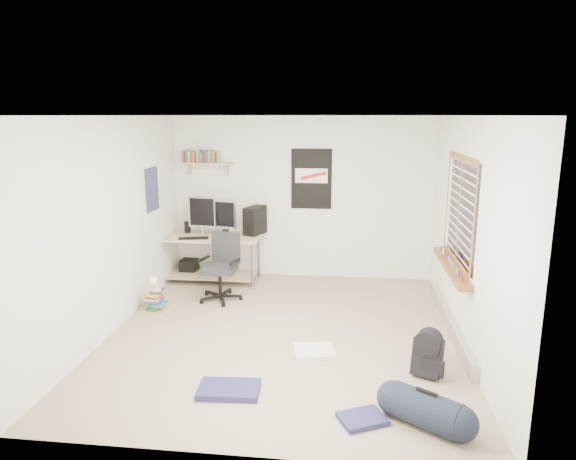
# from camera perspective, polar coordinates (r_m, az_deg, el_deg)

# --- Properties ---
(floor) EXTENTS (4.00, 4.50, 0.01)m
(floor) POSITION_cam_1_polar(r_m,az_deg,el_deg) (6.15, -0.49, -11.41)
(floor) COLOR gray
(floor) RESTS_ON ground
(ceiling) EXTENTS (4.00, 4.50, 0.01)m
(ceiling) POSITION_cam_1_polar(r_m,az_deg,el_deg) (5.62, -0.54, 12.66)
(ceiling) COLOR white
(ceiling) RESTS_ON ground
(back_wall) EXTENTS (4.00, 0.01, 2.50)m
(back_wall) POSITION_cam_1_polar(r_m,az_deg,el_deg) (7.96, 1.52, 3.58)
(back_wall) COLOR silver
(back_wall) RESTS_ON ground
(left_wall) EXTENTS (0.01, 4.50, 2.50)m
(left_wall) POSITION_cam_1_polar(r_m,az_deg,el_deg) (6.33, -18.85, 0.53)
(left_wall) COLOR silver
(left_wall) RESTS_ON ground
(right_wall) EXTENTS (0.01, 4.50, 2.50)m
(right_wall) POSITION_cam_1_polar(r_m,az_deg,el_deg) (5.86, 19.33, -0.43)
(right_wall) COLOR silver
(right_wall) RESTS_ON ground
(desk) EXTENTS (1.70, 1.23, 0.71)m
(desk) POSITION_cam_1_polar(r_m,az_deg,el_deg) (7.94, -8.73, -3.12)
(desk) COLOR tan
(desk) RESTS_ON floor
(monitor_left) EXTENTS (0.44, 0.17, 0.47)m
(monitor_left) POSITION_cam_1_polar(r_m,az_deg,el_deg) (7.88, -9.49, 1.09)
(monitor_left) COLOR #ACABB1
(monitor_left) RESTS_ON desk
(monitor_right) EXTENTS (0.40, 0.21, 0.43)m
(monitor_right) POSITION_cam_1_polar(r_m,az_deg,el_deg) (7.78, -7.11, 0.83)
(monitor_right) COLOR #939498
(monitor_right) RESTS_ON desk
(pc_tower) EXTENTS (0.32, 0.46, 0.43)m
(pc_tower) POSITION_cam_1_polar(r_m,az_deg,el_deg) (7.86, -3.69, 1.05)
(pc_tower) COLOR black
(pc_tower) RESTS_ON desk
(keyboard) EXTENTS (0.46, 0.25, 0.02)m
(keyboard) POSITION_cam_1_polar(r_m,az_deg,el_deg) (7.71, -10.46, -0.93)
(keyboard) COLOR black
(keyboard) RESTS_ON desk
(speaker_left) EXTENTS (0.12, 0.12, 0.18)m
(speaker_left) POSITION_cam_1_polar(r_m,az_deg,el_deg) (8.10, -11.11, 0.28)
(speaker_left) COLOR black
(speaker_left) RESTS_ON desk
(speaker_right) EXTENTS (0.10, 0.10, 0.17)m
(speaker_right) POSITION_cam_1_polar(r_m,az_deg,el_deg) (7.49, -6.95, -0.62)
(speaker_right) COLOR black
(speaker_right) RESTS_ON desk
(office_chair) EXTENTS (0.74, 0.74, 0.93)m
(office_chair) POSITION_cam_1_polar(r_m,az_deg,el_deg) (7.10, -7.62, -3.95)
(office_chair) COLOR #252527
(office_chair) RESTS_ON floor
(wall_shelf) EXTENTS (0.80, 0.22, 0.24)m
(wall_shelf) POSITION_cam_1_polar(r_m,az_deg,el_deg) (8.04, -8.96, 7.33)
(wall_shelf) COLOR tan
(wall_shelf) RESTS_ON back_wall
(poster_back_wall) EXTENTS (0.62, 0.03, 0.92)m
(poster_back_wall) POSITION_cam_1_polar(r_m,az_deg,el_deg) (7.88, 2.61, 5.69)
(poster_back_wall) COLOR black
(poster_back_wall) RESTS_ON back_wall
(poster_left_wall) EXTENTS (0.02, 0.42, 0.60)m
(poster_left_wall) POSITION_cam_1_polar(r_m,az_deg,el_deg) (7.36, -14.87, 4.39)
(poster_left_wall) COLOR navy
(poster_left_wall) RESTS_ON left_wall
(window) EXTENTS (0.10, 1.50, 1.26)m
(window) POSITION_cam_1_polar(r_m,az_deg,el_deg) (6.10, 18.37, 2.04)
(window) COLOR brown
(window) RESTS_ON right_wall
(baseboard_heater) EXTENTS (0.08, 2.50, 0.18)m
(baseboard_heater) POSITION_cam_1_polar(r_m,az_deg,el_deg) (6.47, 17.57, -9.87)
(baseboard_heater) COLOR #B7B2A8
(baseboard_heater) RESTS_ON floor
(backpack) EXTENTS (0.34, 0.31, 0.36)m
(backpack) POSITION_cam_1_polar(r_m,az_deg,el_deg) (5.33, 15.23, -13.46)
(backpack) COLOR black
(backpack) RESTS_ON floor
(duffel_bag) EXTENTS (0.41, 0.41, 0.59)m
(duffel_bag) POSITION_cam_1_polar(r_m,az_deg,el_deg) (4.59, 15.02, -18.84)
(duffel_bag) COLOR black
(duffel_bag) RESTS_ON floor
(tshirt) EXTENTS (0.50, 0.44, 0.04)m
(tshirt) POSITION_cam_1_polar(r_m,az_deg,el_deg) (5.69, 2.94, -13.26)
(tshirt) COLOR silver
(tshirt) RESTS_ON floor
(jeans_a) EXTENTS (0.58, 0.39, 0.06)m
(jeans_a) POSITION_cam_1_polar(r_m,az_deg,el_deg) (4.98, -6.56, -17.21)
(jeans_a) COLOR #22244D
(jeans_a) RESTS_ON floor
(jeans_b) EXTENTS (0.46, 0.42, 0.05)m
(jeans_b) POSITION_cam_1_polar(r_m,az_deg,el_deg) (4.61, 8.28, -20.05)
(jeans_b) COLOR navy
(jeans_b) RESTS_ON floor
(book_stack) EXTENTS (0.45, 0.38, 0.29)m
(book_stack) POSITION_cam_1_polar(r_m,az_deg,el_deg) (6.98, -14.46, -7.47)
(book_stack) COLOR brown
(book_stack) RESTS_ON floor
(desk_lamp) EXTENTS (0.18, 0.25, 0.22)m
(desk_lamp) POSITION_cam_1_polar(r_m,az_deg,el_deg) (6.88, -14.47, -5.74)
(desk_lamp) COLOR white
(desk_lamp) RESTS_ON book_stack
(subwoofer) EXTENTS (0.27, 0.27, 0.29)m
(subwoofer) POSITION_cam_1_polar(r_m,az_deg,el_deg) (8.27, -10.92, -4.21)
(subwoofer) COLOR black
(subwoofer) RESTS_ON floor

